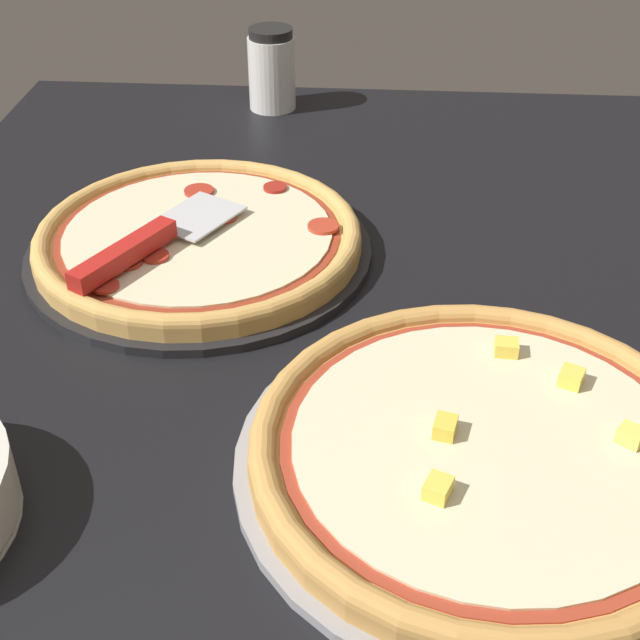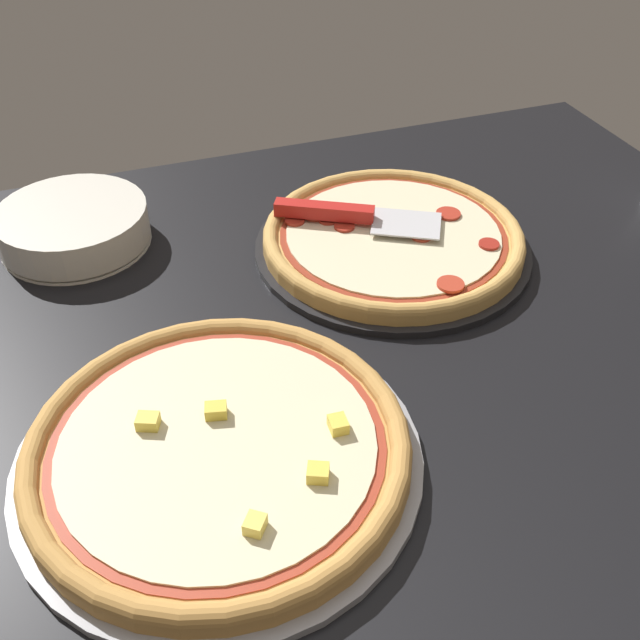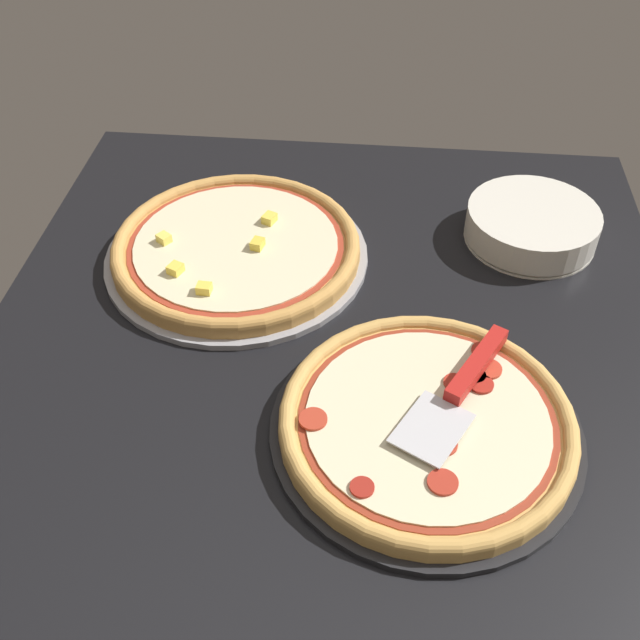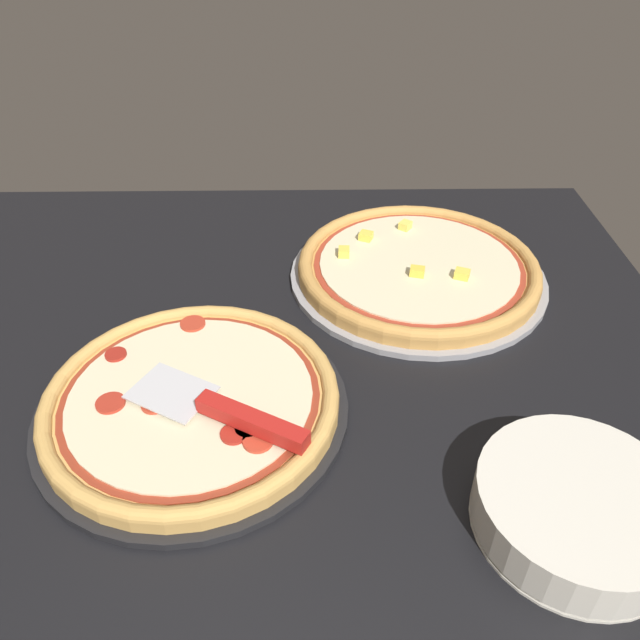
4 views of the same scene
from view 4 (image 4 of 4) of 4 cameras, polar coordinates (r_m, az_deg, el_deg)
The scene contains 7 objects.
ground_plane at distance 91.46cm, azimuth -5.11°, elevation -3.11°, with size 124.25×100.66×3.60cm, color black.
pizza_pan_front at distance 81.37cm, azimuth -11.52°, elevation -7.95°, with size 39.40×39.40×1.00cm, color black.
pizza_front at distance 80.07cm, azimuth -11.68°, elevation -7.02°, with size 37.04×37.04×2.71cm.
pizza_pan_back at distance 104.65cm, azimuth 8.87°, elevation 3.99°, with size 41.91×41.91×1.00cm, color #939399.
pizza_back at distance 103.64cm, azimuth 8.96°, elevation 4.86°, with size 39.40×39.40×3.46cm.
serving_spatula at distance 74.10cm, azimuth -7.75°, elevation -8.57°, with size 23.25×15.69×2.00cm.
plate_stack at distance 72.40cm, azimuth 22.48°, elevation -15.62°, with size 21.37×21.37×5.60cm.
Camera 4 is at (7.08, -69.30, 57.47)cm, focal length 35.00 mm.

